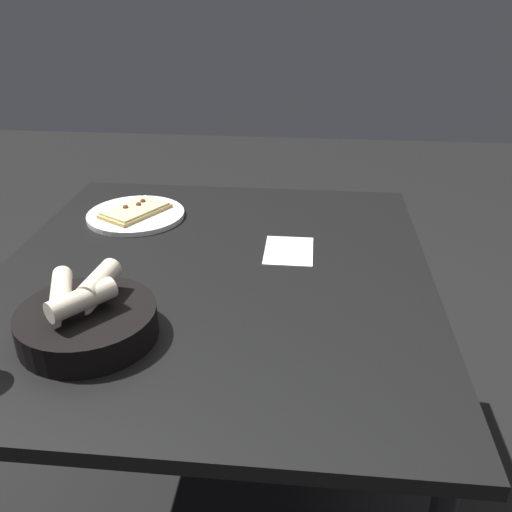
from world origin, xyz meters
The scene contains 5 objects.
ground centered at (0.00, 0.00, 0.00)m, with size 8.00×8.00×0.00m, color black.
dining_table centered at (0.00, 0.00, 0.70)m, with size 1.13×1.02×0.76m.
pizza_plate centered at (0.29, 0.27, 0.77)m, with size 0.27×0.27×0.04m.
bread_basket centered at (-0.28, 0.19, 0.79)m, with size 0.26×0.26×0.12m.
napkin centered at (0.12, -0.17, 0.76)m, with size 0.16×0.12×0.00m.
Camera 1 is at (-1.13, -0.22, 1.38)m, focal length 39.29 mm.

